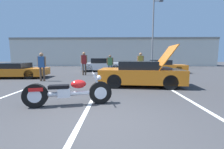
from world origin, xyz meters
TOP-DOWN VIEW (x-y plane):
  - ground_plane at (0.00, 0.00)m, footprint 80.00×80.00m
  - parking_stripe_middle at (-0.41, 1.26)m, footprint 0.12×4.63m
  - parking_stripe_back at (2.91, 1.26)m, footprint 0.12×4.63m
  - far_building at (0.00, 22.12)m, footprint 32.00×4.20m
  - light_pole at (5.18, 16.30)m, footprint 1.21×0.28m
  - motorcycle at (-1.03, 1.33)m, footprint 2.58×0.87m
  - show_car_hood_open at (1.68, 4.46)m, footprint 4.19×2.11m
  - parked_car_left_row at (-6.61, 7.27)m, footprint 4.13×1.96m
  - parked_car_mid_row at (-1.04, 12.30)m, footprint 4.35×2.53m
  - parked_car_right_row at (4.79, 11.24)m, footprint 4.48×2.48m
  - spectator_near_motorcycle at (-0.03, 8.82)m, footprint 0.52×0.21m
  - spectator_by_show_car at (-2.10, 8.82)m, footprint 0.52×0.24m
  - spectator_midground at (2.33, 8.53)m, footprint 0.52×0.23m
  - spectator_far_lot at (-4.04, 5.83)m, footprint 0.52×0.23m

SIDE VIEW (x-z plane):
  - ground_plane at x=0.00m, z-range 0.00..0.00m
  - parking_stripe_middle at x=-0.41m, z-range 0.00..0.01m
  - parking_stripe_back at x=2.91m, z-range 0.00..0.01m
  - motorcycle at x=-1.03m, z-range -0.08..0.91m
  - parked_car_left_row at x=-6.61m, z-range -0.01..1.03m
  - parked_car_right_row at x=4.79m, z-range -0.03..1.14m
  - show_car_hood_open at x=1.68m, z-range -0.39..1.64m
  - parked_car_mid_row at x=-1.04m, z-range -0.03..1.28m
  - spectator_near_motorcycle at x=-0.03m, z-range 0.15..1.77m
  - spectator_far_lot at x=-4.04m, z-range 0.16..1.88m
  - spectator_midground at x=2.33m, z-range 0.18..1.96m
  - spectator_by_show_car at x=-2.10m, z-range 0.19..2.03m
  - far_building at x=0.00m, z-range 0.14..4.54m
  - light_pole at x=5.18m, z-range 0.39..8.81m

